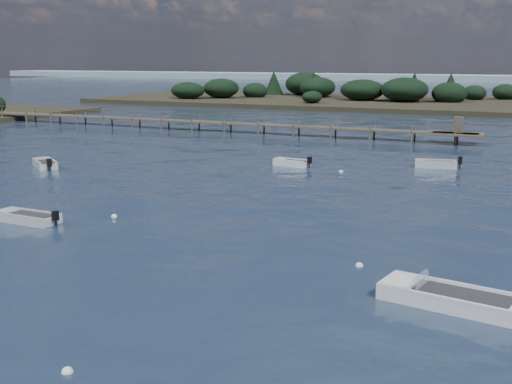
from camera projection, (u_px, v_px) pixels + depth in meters
The scene contains 12 objects.
ground at pixel (437, 130), 76.06m from camera, with size 400.00×400.00×0.00m, color #172436.
tender_far_white at pixel (292, 164), 50.75m from camera, with size 3.23×1.52×1.08m.
tender_far_grey at pixel (45, 165), 50.03m from camera, with size 3.48×3.08×1.20m.
tender_far_grey_b at pixel (436, 166), 49.88m from camera, with size 3.59×1.82×1.20m.
dinghy_mid_white_a at pixel (450, 301), 22.11m from camera, with size 5.22×2.54×1.20m.
dinghy_mid_grey at pixel (27, 219), 33.41m from camera, with size 3.95×1.50×0.99m.
buoy_a at pixel (67, 372), 17.39m from camera, with size 0.32×0.32×0.32m, color white.
buoy_b at pixel (359, 266), 26.28m from camera, with size 0.32×0.32×0.32m, color white.
buoy_c at pixel (114, 217), 34.44m from camera, with size 0.32×0.32×0.32m, color white.
buoy_e at pixel (341, 172), 48.07m from camera, with size 0.32×0.32×0.32m, color white.
jetty at pixel (227, 123), 74.12m from camera, with size 64.50×3.20×3.40m.
distant_haze at pixel (283, 79), 264.08m from camera, with size 280.00×20.00×2.40m, color #879CA7.
Camera 1 is at (12.40, -17.95, 8.35)m, focal length 45.00 mm.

